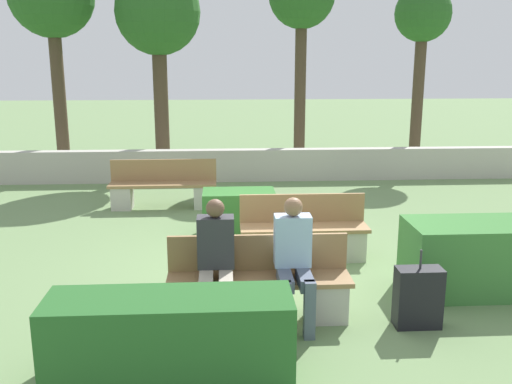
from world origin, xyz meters
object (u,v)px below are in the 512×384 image
Objects in this scene: bench_left_side at (163,189)px; suitcase at (418,297)px; bench_right_side at (304,235)px; tree_center_left at (158,17)px; tree_rightmost at (423,22)px; person_seated_man at (216,259)px; person_seated_woman at (294,257)px; bench_front at (259,288)px; tree_center_right at (302,2)px.

suitcase is at bearing -60.25° from bench_left_side.
tree_center_left is at bearing 119.58° from bench_right_side.
tree_rightmost is (5.94, 3.65, 3.20)m from bench_left_side.
bench_left_side is at bearing 101.91° from person_seated_man.
person_seated_woman is 1.60× the size of suitcase.
bench_left_side is at bearing 134.64° from bench_right_side.
tree_center_right is (1.51, 8.12, 3.63)m from bench_front.
tree_rightmost reaches higher than bench_right_side.
tree_center_left is 0.95× the size of tree_center_right.
bench_right_side is (0.74, 1.82, -0.01)m from bench_front.
tree_center_left is at bearing 102.71° from bench_front.
person_seated_woman is (1.82, -4.83, 0.40)m from bench_left_side.
tree_center_left is at bearing 99.41° from person_seated_man.
tree_rightmost is at bearing 67.28° from bench_right_side.
bench_left_side and bench_right_side have the same top height.
tree_center_right is at bearing 90.79° from suitcase.
bench_left_side is 5.86m from suitcase.
person_seated_man reaches higher than bench_left_side.
bench_left_side is 0.40× the size of tree_center_right.
bench_front is at bearing -77.29° from tree_center_left.
person_seated_man is at bearing 176.04° from suitcase.
bench_left_side is 4.96m from person_seated_man.
person_seated_woman is 9.84m from tree_rightmost.
person_seated_woman is 0.30× the size of tree_rightmost.
bench_right_side is at bearing 112.90° from suitcase.
person_seated_man is 9.09m from tree_center_right.
bench_left_side is 0.42× the size of tree_center_left.
person_seated_man reaches higher than bench_right_side.
person_seated_man is (-1.19, -1.96, 0.40)m from bench_right_side.
bench_front is at bearing 17.81° from person_seated_man.
suitcase is (0.89, -2.11, -0.02)m from bench_right_side.
tree_center_right is at bearing 81.99° from person_seated_woman.
suitcase is 0.19× the size of tree_rightmost.
tree_rightmost reaches higher than person_seated_man.
person_seated_woman is at bearing 173.55° from suitcase.
bench_right_side is at bearing 78.77° from person_seated_woman.
bench_front is 9.02m from tree_center_right.
tree_rightmost is at bearing 71.75° from suitcase.
bench_front is at bearing -118.22° from tree_rightmost.
bench_front is 8.74m from tree_center_left.
tree_center_left is 1.06× the size of tree_rightmost.
suitcase is (3.10, -4.98, -0.02)m from bench_left_side.
bench_front is 0.61m from person_seated_man.
tree_center_left reaches higher than person_seated_man.
bench_left_side is 3.62m from bench_right_side.
bench_front is 0.44× the size of tree_rightmost.
tree_center_right is (1.16, 8.26, 3.23)m from person_seated_woman.
person_seated_woman reaches higher than bench_front.
bench_left_side is at bearing 110.62° from person_seated_woman.
tree_center_left is at bearing 93.45° from bench_left_side.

